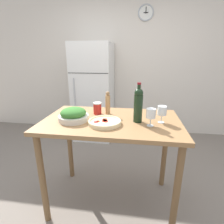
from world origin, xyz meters
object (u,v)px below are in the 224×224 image
at_px(salad_bowl, 73,115).
at_px(salt_canister, 97,108).
at_px(wine_glass_near, 151,114).
at_px(refrigerator, 94,92).
at_px(wine_bottle, 138,104).
at_px(pepper_mill, 108,103).
at_px(wine_glass_far, 162,111).
at_px(homemade_pizza, 105,122).

bearing_deg(salad_bowl, salt_canister, 51.12).
relative_size(wine_glass_near, salad_bowl, 0.55).
bearing_deg(salt_canister, refrigerator, 105.50).
xyz_separation_m(wine_bottle, pepper_mill, (-0.30, 0.19, -0.05)).
bearing_deg(wine_glass_far, salt_canister, 165.67).
bearing_deg(refrigerator, homemade_pizza, -72.93).
height_order(wine_bottle, salad_bowl, wine_bottle).
xyz_separation_m(wine_glass_far, pepper_mill, (-0.51, 0.18, 0.01)).
xyz_separation_m(wine_glass_far, salad_bowl, (-0.79, -0.06, -0.05)).
distance_m(wine_glass_far, salad_bowl, 0.79).
xyz_separation_m(salad_bowl, salt_canister, (0.17, 0.22, 0.01)).
xyz_separation_m(wine_glass_far, salt_canister, (-0.61, 0.16, -0.04)).
height_order(wine_glass_far, pepper_mill, pepper_mill).
bearing_deg(wine_glass_far, homemade_pizza, -167.49).
bearing_deg(pepper_mill, homemade_pizza, -85.77).
xyz_separation_m(wine_glass_near, wine_glass_far, (0.10, 0.09, -0.00)).
bearing_deg(pepper_mill, salad_bowl, -139.14).
xyz_separation_m(pepper_mill, salad_bowl, (-0.28, -0.24, -0.06)).
distance_m(wine_bottle, pepper_mill, 0.36).
relative_size(wine_bottle, salt_canister, 2.95).
height_order(refrigerator, wine_bottle, refrigerator).
distance_m(wine_glass_near, wine_glass_far, 0.14).
bearing_deg(homemade_pizza, refrigerator, 107.07).
bearing_deg(pepper_mill, salt_canister, -167.10).
relative_size(wine_bottle, pepper_mill, 1.53).
relative_size(refrigerator, pepper_mill, 7.48).
distance_m(refrigerator, wine_bottle, 1.81).
relative_size(pepper_mill, salad_bowl, 0.84).
distance_m(pepper_mill, homemade_pizza, 0.30).
xyz_separation_m(wine_glass_near, salad_bowl, (-0.68, 0.03, -0.05)).
distance_m(wine_glass_near, homemade_pizza, 0.40).
distance_m(wine_glass_far, salt_canister, 0.63).
relative_size(wine_glass_near, pepper_mill, 0.66).
xyz_separation_m(wine_bottle, wine_glass_near, (0.11, -0.09, -0.06)).
height_order(homemade_pizza, salt_canister, salt_canister).
distance_m(refrigerator, salt_canister, 1.50).
bearing_deg(wine_bottle, salad_bowl, -174.80).
bearing_deg(salad_bowl, refrigerator, 97.74).
relative_size(refrigerator, wine_glass_far, 11.37).
xyz_separation_m(refrigerator, wine_glass_far, (1.01, -1.59, 0.18)).
bearing_deg(wine_glass_near, salt_canister, 154.04).
bearing_deg(pepper_mill, refrigerator, 109.51).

